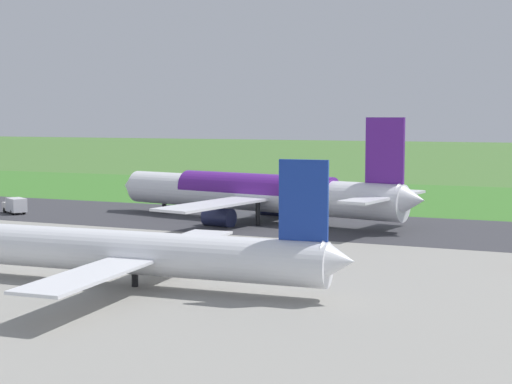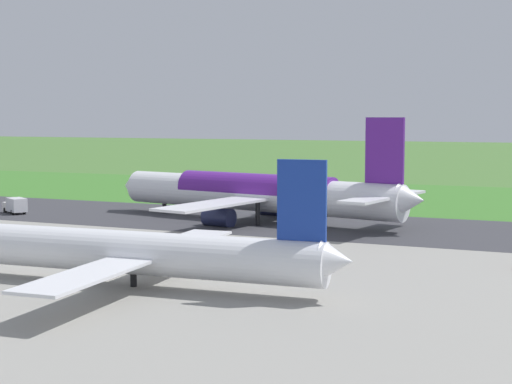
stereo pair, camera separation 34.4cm
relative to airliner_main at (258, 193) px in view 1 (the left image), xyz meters
The scene contains 9 objects.
ground_plane 7.82m from the airliner_main, ahead, with size 800.00×800.00×0.00m, color #477233.
runway_asphalt 7.80m from the airliner_main, ahead, with size 600.00×28.67×0.06m, color #38383D.
apron_concrete 48.35m from the airliner_main, 82.25° to the left, with size 440.00×110.00×0.05m, color gray.
grass_verge_foreground 35.63m from the airliner_main, 79.42° to the right, with size 600.00×80.00×0.04m, color #3C782B.
airliner_main is the anchor object (origin of this frame).
airliner_parked_mid 47.74m from the airliner_main, 99.17° to the left, with size 41.97×34.32×12.25m.
service_truck_baggage 41.11m from the airliner_main, ahead, with size 6.14×4.89×2.65m.
no_stopping_sign 32.12m from the airliner_main, 73.91° to the right, with size 0.60×0.10×2.82m.
traffic_cone_orange 36.90m from the airliner_main, 63.05° to the right, with size 0.40×0.40×0.55m, color orange.
Camera 1 is at (-52.63, 109.49, 15.87)m, focal length 55.30 mm.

